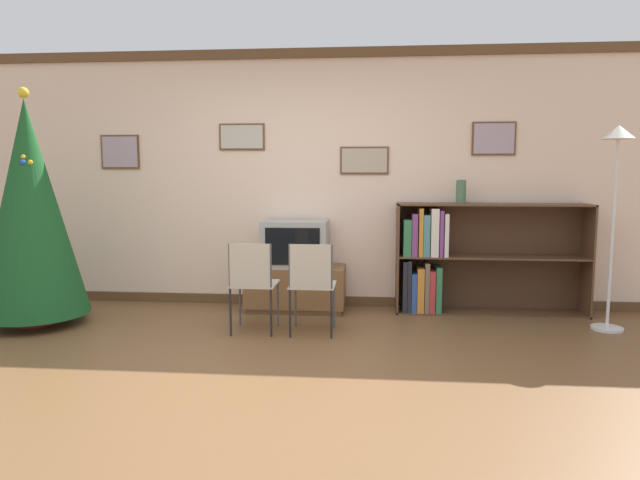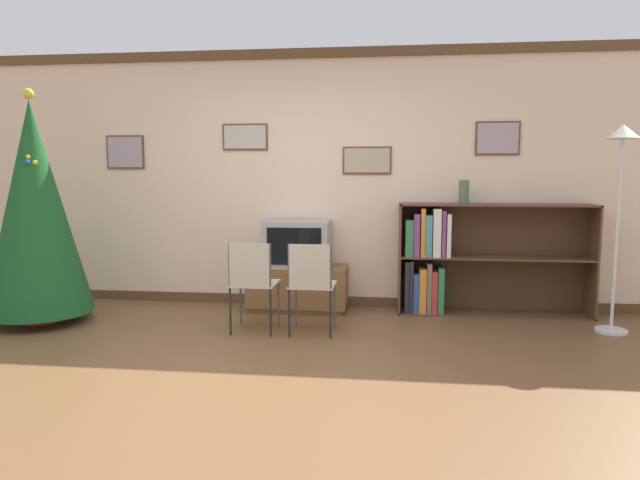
{
  "view_description": "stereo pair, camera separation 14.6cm",
  "coord_description": "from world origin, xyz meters",
  "views": [
    {
      "loc": [
        0.75,
        -3.84,
        1.43
      ],
      "look_at": [
        0.28,
        1.2,
        0.83
      ],
      "focal_mm": 32.0,
      "sensor_mm": 36.0,
      "label": 1
    },
    {
      "loc": [
        0.89,
        -3.83,
        1.43
      ],
      "look_at": [
        0.28,
        1.2,
        0.83
      ],
      "focal_mm": 32.0,
      "sensor_mm": 36.0,
      "label": 2
    }
  ],
  "objects": [
    {
      "name": "ground_plane",
      "position": [
        0.0,
        0.0,
        0.0
      ],
      "size": [
        24.0,
        24.0,
        0.0
      ],
      "primitive_type": "plane",
      "color": "brown"
    },
    {
      "name": "wall_back",
      "position": [
        -0.0,
        2.22,
        1.35
      ],
      "size": [
        8.71,
        0.11,
        2.7
      ],
      "color": "beige",
      "rests_on": "ground_plane"
    },
    {
      "name": "christmas_tree",
      "position": [
        -2.42,
        1.16,
        1.09
      ],
      "size": [
        0.98,
        0.98,
        2.2
      ],
      "color": "maroon",
      "rests_on": "ground_plane"
    },
    {
      "name": "tv_console",
      "position": [
        -0.04,
        1.92,
        0.23
      ],
      "size": [
        1.02,
        0.47,
        0.46
      ],
      "color": "brown",
      "rests_on": "ground_plane"
    },
    {
      "name": "television",
      "position": [
        -0.04,
        1.92,
        0.7
      ],
      "size": [
        0.66,
        0.45,
        0.48
      ],
      "color": "#9E9E99",
      "rests_on": "tv_console"
    },
    {
      "name": "folding_chair_left",
      "position": [
        -0.3,
        1.03,
        0.47
      ],
      "size": [
        0.4,
        0.4,
        0.82
      ],
      "color": "#BCB29E",
      "rests_on": "ground_plane"
    },
    {
      "name": "folding_chair_right",
      "position": [
        0.22,
        1.03,
        0.47
      ],
      "size": [
        0.4,
        0.4,
        0.82
      ],
      "color": "#BCB29E",
      "rests_on": "ground_plane"
    },
    {
      "name": "bookshelf",
      "position": [
        1.6,
        1.99,
        0.55
      ],
      "size": [
        1.9,
        0.36,
        1.12
      ],
      "color": "brown",
      "rests_on": "ground_plane"
    },
    {
      "name": "vase",
      "position": [
        1.63,
        1.98,
        1.24
      ],
      "size": [
        0.1,
        0.1,
        0.24
      ],
      "color": "#47664C",
      "rests_on": "bookshelf"
    },
    {
      "name": "standing_lamp",
      "position": [
        2.89,
        1.45,
        1.41
      ],
      "size": [
        0.28,
        0.28,
        1.84
      ],
      "color": "silver",
      "rests_on": "ground_plane"
    }
  ]
}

